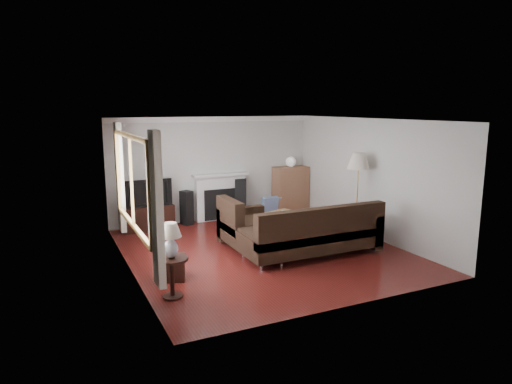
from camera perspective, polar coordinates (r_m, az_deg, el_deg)
name	(u,v)px	position (r m, az deg, el deg)	size (l,w,h in m)	color
room	(263,187)	(8.58, 0.85, 0.65)	(5.10, 5.60, 2.54)	#551612
window	(131,182)	(7.59, -15.30, 1.23)	(0.12, 2.74, 1.54)	olive
curtain_near	(157,210)	(6.16, -12.27, -2.20)	(0.10, 0.35, 2.10)	beige
curtain_far	(120,178)	(9.10, -16.64, 1.74)	(0.10, 0.35, 2.10)	beige
fireplace	(221,197)	(11.15, -4.44, -0.56)	(1.40, 0.26, 1.15)	white
tv_stand	(148,218)	(10.56, -13.33, -3.12)	(1.11, 0.50, 0.55)	black
television	(147,192)	(10.44, -13.46, -0.03)	(1.05, 0.14, 0.61)	black
speaker_left	(187,208)	(10.82, -8.65, -1.95)	(0.22, 0.27, 0.80)	black
speaker_right	(241,199)	(11.22, -1.93, -0.88)	(0.27, 0.33, 0.99)	black
bookshelf	(290,190)	(11.81, 4.33, 0.24)	(0.88, 0.42, 1.22)	brown
globe_lamp	(291,162)	(11.70, 4.38, 3.79)	(0.26, 0.26, 0.26)	white
sectional_sofa	(311,231)	(8.56, 6.86, -4.87)	(2.85, 2.08, 0.92)	black
coffee_table	(277,223)	(10.03, 2.58, -3.94)	(1.09, 0.60, 0.43)	olive
footstool	(171,268)	(7.58, -10.59, -9.27)	(0.44, 0.44, 0.37)	black
floor_lamp	(357,196)	(9.73, 12.53, -0.49)	(0.47, 0.47, 1.81)	gold
side_table	(172,278)	(6.84, -10.45, -10.48)	(0.48, 0.48, 0.60)	black
table_lamp	(171,241)	(6.66, -10.61, -6.01)	(0.32, 0.32, 0.51)	silver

